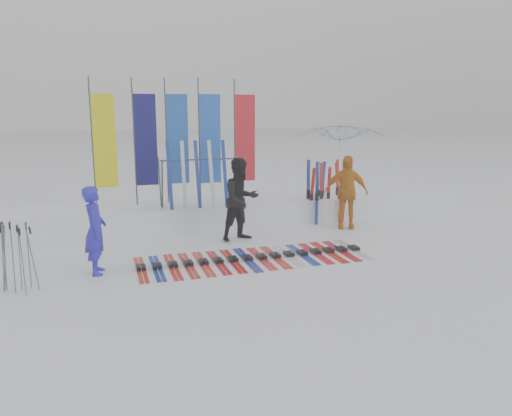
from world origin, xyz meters
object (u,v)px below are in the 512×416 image
object	(u,v)px
ski_rack	(201,175)
person_yellow	(346,192)
person_blue	(95,230)
person_black	(241,200)
ski_row	(254,258)
tent_canopy	(341,164)

from	to	relation	value
ski_rack	person_yellow	bearing A→B (deg)	-16.37
person_blue	ski_rack	world-z (taller)	ski_rack
person_black	ski_rack	bearing A→B (deg)	97.87
ski_row	ski_rack	bearing A→B (deg)	99.39
ski_rack	ski_row	bearing A→B (deg)	-80.61
tent_canopy	ski_rack	size ratio (longest dim) A/B	1.45
person_yellow	ski_row	size ratio (longest dim) A/B	0.40
person_yellow	ski_rack	world-z (taller)	person_yellow
tent_canopy	person_blue	bearing A→B (deg)	-147.90
person_black	tent_canopy	size ratio (longest dim) A/B	0.65
person_black	person_yellow	bearing A→B (deg)	-11.05
ski_row	ski_rack	xyz separation A→B (m)	(-0.49, 2.96, 1.35)
person_yellow	ski_row	distance (m)	3.73
person_black	ski_row	world-z (taller)	person_black
person_blue	ski_rack	xyz separation A→B (m)	(2.57, 2.91, 0.55)
person_yellow	ski_rack	xyz separation A→B (m)	(-3.56, 1.05, 0.44)
person_blue	tent_canopy	distance (m)	8.74
tent_canopy	person_black	bearing A→B (deg)	-143.07
tent_canopy	ski_rack	distance (m)	5.12
person_yellow	tent_canopy	size ratio (longest dim) A/B	0.64
person_blue	person_yellow	world-z (taller)	person_yellow
person_blue	person_black	xyz separation A→B (m)	(3.24, 1.52, 0.13)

